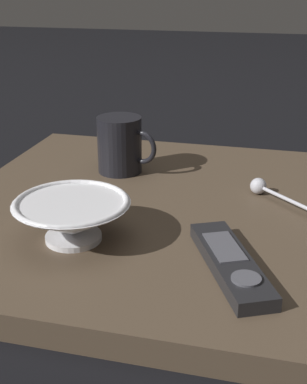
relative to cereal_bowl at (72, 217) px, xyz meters
The scene contains 6 objects.
ground_plane 0.19m from the cereal_bowl, 30.75° to the right, with size 6.00×6.00×0.00m, color black.
table 0.18m from the cereal_bowl, 30.75° to the right, with size 0.66×0.66×0.04m.
cereal_bowl is the anchor object (origin of this frame).
coffee_mug 0.28m from the cereal_bowl, ahead, with size 0.08×0.12×0.10m.
teaspoon 0.33m from the cereal_bowl, 48.27° to the right, with size 0.11×0.12×0.03m.
tv_remote_near 0.22m from the cereal_bowl, 96.85° to the right, with size 0.20×0.13×0.02m.
Camera 1 is at (-0.75, -0.18, 0.38)m, focal length 49.18 mm.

